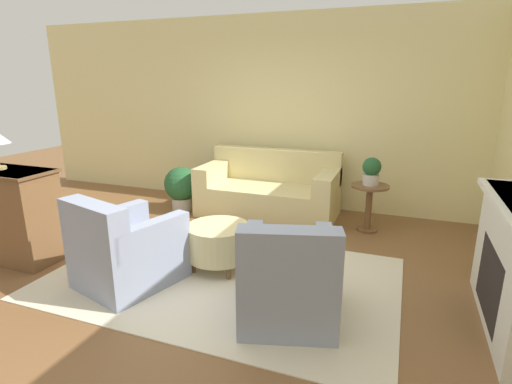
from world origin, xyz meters
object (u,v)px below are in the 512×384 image
Objects in this scene: dresser at (7,213)px; armchair_right at (288,280)px; potted_plant_floor at (181,186)px; side_table at (369,200)px; ottoman_table at (218,241)px; potted_plant_on_side_table at (371,171)px; armchair_left at (125,251)px; couch at (269,192)px.

armchair_right is at bearing -1.12° from dresser.
dresser is at bearing -112.17° from potted_plant_floor.
potted_plant_floor is at bearing -178.31° from side_table.
armchair_right is 0.91× the size of dresser.
ottoman_table is 2.16m from potted_plant_on_side_table.
potted_plant_on_side_table reaches higher than armchair_right.
dresser reaches higher than side_table.
armchair_right is (1.58, 0.00, 0.00)m from armchair_left.
couch is 3.22m from dresser.
armchair_left is at bearing 180.00° from armchair_right.
armchair_left is 0.91× the size of dresser.
couch is at bearing 12.96° from potted_plant_floor.
potted_plant_on_side_table is at bearing 31.74° from dresser.
dresser reaches higher than potted_plant_on_side_table.
dresser is (-1.55, 0.06, 0.17)m from armchair_left.
potted_plant_floor is (0.86, 2.11, -0.15)m from dresser.
potted_plant_on_side_table reaches higher than potted_plant_floor.
dresser is (-2.13, -2.40, 0.18)m from couch.
potted_plant_on_side_table is (1.41, -0.21, 0.47)m from couch.
potted_plant_floor is at bearing 136.27° from armchair_right.
armchair_left is at bearing -131.49° from side_table.
side_table is at bearing 51.01° from ottoman_table.
ottoman_table is (0.67, 0.62, -0.04)m from armchair_left.
armchair_left is 0.91m from ottoman_table.
side_table is at bearing 48.51° from armchair_left.
dresser reaches higher than ottoman_table.
potted_plant_floor is at bearing 131.08° from ottoman_table.
potted_plant_on_side_table is at bearing 79.67° from armchair_right.
ottoman_table is at bearing -128.99° from side_table.
dresser is at bearing -148.26° from side_table.
couch is 2.66m from armchair_right.
side_table is 2.68m from potted_plant_floor.
dresser is at bearing -165.96° from ottoman_table.
dresser is (-3.54, -2.19, 0.10)m from side_table.
potted_plant_on_side_table is at bearing 1.69° from potted_plant_floor.
armchair_right is at bearing 0.00° from armchair_left.
side_table is at bearing -135.00° from potted_plant_on_side_table.
armchair_left is at bearing -131.49° from potted_plant_on_side_table.
armchair_left is 1.00× the size of armchair_right.
potted_plant_floor is at bearing 107.62° from armchair_left.
dresser is 2.28m from potted_plant_floor.
armchair_right reaches higher than side_table.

